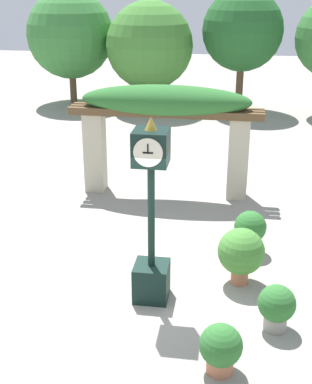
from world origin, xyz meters
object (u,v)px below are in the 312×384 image
object	(u,v)px
potted_plant_near_right	(250,229)
potted_plant_far_left	(241,253)
potted_plant_far_right	(221,348)
potted_plant_near_left	(277,306)
pedestal_clock	(151,223)

from	to	relation	value
potted_plant_near_right	potted_plant_far_left	xyz separation A→B (m)	(-0.17, -1.16, 0.10)
potted_plant_near_right	potted_plant_far_right	size ratio (longest dim) A/B	1.17
potted_plant_near_left	potted_plant_near_right	xyz separation A→B (m)	(-0.36, 2.40, 0.09)
pedestal_clock	potted_plant_near_right	size ratio (longest dim) A/B	3.64
pedestal_clock	potted_plant_far_right	distance (m)	2.24
pedestal_clock	potted_plant_far_left	distance (m)	1.75
pedestal_clock	potted_plant_far_left	bearing A→B (deg)	24.94
potted_plant_near_left	potted_plant_near_right	bearing A→B (deg)	98.49
potted_plant_near_right	potted_plant_near_left	bearing A→B (deg)	-81.51
potted_plant_far_left	potted_plant_near_right	bearing A→B (deg)	81.51
potted_plant_far_left	potted_plant_far_right	bearing A→B (deg)	-96.20
potted_plant_far_left	potted_plant_near_left	bearing A→B (deg)	-66.73
pedestal_clock	potted_plant_near_right	bearing A→B (deg)	48.74
potted_plant_near_left	potted_plant_near_right	distance (m)	2.43
potted_plant_near_left	potted_plant_far_right	world-z (taller)	potted_plant_near_left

